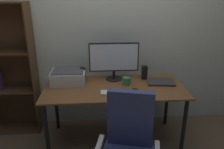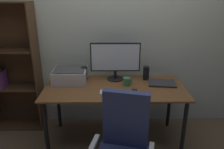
% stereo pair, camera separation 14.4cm
% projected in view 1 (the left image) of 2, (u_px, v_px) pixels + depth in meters
% --- Properties ---
extents(ground_plane, '(12.00, 12.00, 0.00)m').
position_uv_depth(ground_plane, '(114.00, 140.00, 2.88)').
color(ground_plane, brown).
extents(back_wall, '(6.40, 0.10, 2.60)m').
position_uv_depth(back_wall, '(111.00, 31.00, 2.92)').
color(back_wall, beige).
rests_on(back_wall, ground).
extents(desk, '(1.63, 0.75, 0.74)m').
position_uv_depth(desk, '(114.00, 93.00, 2.64)').
color(desk, brown).
rests_on(desk, ground).
extents(monitor, '(0.61, 0.20, 0.47)m').
position_uv_depth(monitor, '(114.00, 59.00, 2.74)').
color(monitor, black).
rests_on(monitor, desk).
extents(keyboard, '(0.29, 0.12, 0.02)m').
position_uv_depth(keyboard, '(114.00, 93.00, 2.44)').
color(keyboard, silver).
rests_on(keyboard, desk).
extents(mouse, '(0.06, 0.10, 0.03)m').
position_uv_depth(mouse, '(135.00, 91.00, 2.46)').
color(mouse, black).
rests_on(mouse, desk).
extents(coffee_mug, '(0.10, 0.09, 0.09)m').
position_uv_depth(coffee_mug, '(126.00, 81.00, 2.65)').
color(coffee_mug, '#387F51').
rests_on(coffee_mug, desk).
extents(laptop, '(0.34, 0.27, 0.02)m').
position_uv_depth(laptop, '(161.00, 82.00, 2.72)').
color(laptop, '#2D2D30').
rests_on(laptop, desk).
extents(speaker_left, '(0.06, 0.07, 0.17)m').
position_uv_depth(speaker_left, '(83.00, 74.00, 2.77)').
color(speaker_left, black).
rests_on(speaker_left, desk).
extents(speaker_right, '(0.06, 0.07, 0.17)m').
position_uv_depth(speaker_right, '(144.00, 72.00, 2.82)').
color(speaker_right, black).
rests_on(speaker_right, desk).
extents(printer, '(0.40, 0.34, 0.16)m').
position_uv_depth(printer, '(69.00, 76.00, 2.71)').
color(printer, silver).
rests_on(printer, desk).
extents(bookshelf, '(0.66, 0.28, 1.68)m').
position_uv_depth(bookshelf, '(7.00, 72.00, 2.84)').
color(bookshelf, '#4C331E').
rests_on(bookshelf, ground).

